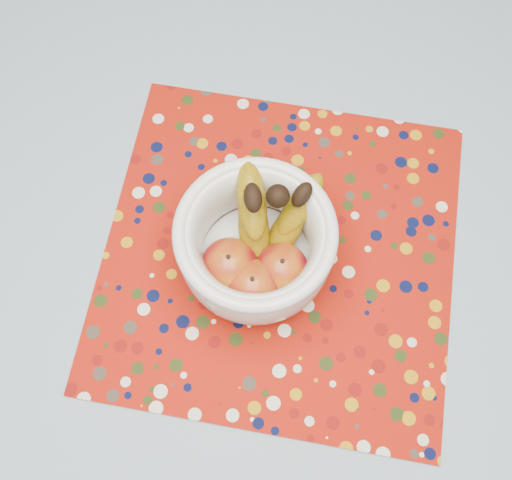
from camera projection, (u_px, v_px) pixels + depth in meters
table at (252, 294)px, 0.84m from camera, size 1.20×1.20×0.75m
tablecloth at (252, 277)px, 0.77m from camera, size 1.32×1.32×0.01m
placemat at (279, 253)px, 0.77m from camera, size 0.46×0.46×0.00m
fruit_bowl at (261, 241)px, 0.71m from camera, size 0.20×0.20×0.15m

